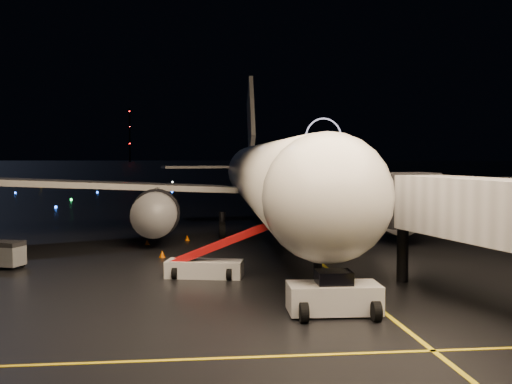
# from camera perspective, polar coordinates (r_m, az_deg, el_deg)

# --- Properties ---
(ground) EXTENTS (2000.00, 2000.00, 0.00)m
(ground) POSITION_cam_1_polar(r_m,az_deg,el_deg) (333.72, -6.92, 1.92)
(ground) COLOR black
(ground) RESTS_ON ground
(lane_centre) EXTENTS (0.25, 80.00, 0.02)m
(lane_centre) POSITION_cam_1_polar(r_m,az_deg,el_deg) (50.15, 4.68, -5.47)
(lane_centre) COLOR gold
(lane_centre) RESTS_ON ground
(airliner) EXTENTS (66.77, 63.69, 18.24)m
(airliner) POSITION_cam_1_polar(r_m,az_deg,el_deg) (61.53, 1.13, 4.66)
(airliner) COLOR silver
(airliner) RESTS_ON ground
(pushback_tug) EXTENTS (4.48, 2.47, 2.09)m
(pushback_tug) POSITION_cam_1_polar(r_m,az_deg,el_deg) (31.37, 6.93, -8.85)
(pushback_tug) COLOR silver
(pushback_tug) RESTS_ON ground
(belt_loader) EXTENTS (7.22, 3.35, 3.38)m
(belt_loader) POSITION_cam_1_polar(r_m,az_deg,el_deg) (40.37, -4.60, -5.19)
(belt_loader) COLOR silver
(belt_loader) RESTS_ON ground
(safety_cone_0) EXTENTS (0.56, 0.56, 0.55)m
(safety_cone_0) POSITION_cam_1_polar(r_m,az_deg,el_deg) (48.60, -8.34, -5.46)
(safety_cone_0) COLOR #E95F00
(safety_cone_0) RESTS_ON ground
(safety_cone_1) EXTENTS (0.54, 0.54, 0.50)m
(safety_cone_1) POSITION_cam_1_polar(r_m,az_deg,el_deg) (57.84, -6.14, -4.08)
(safety_cone_1) COLOR #E95F00
(safety_cone_1) RESTS_ON ground
(safety_cone_2) EXTENTS (0.56, 0.56, 0.50)m
(safety_cone_2) POSITION_cam_1_polar(r_m,az_deg,el_deg) (55.66, -9.65, -4.39)
(safety_cone_2) COLOR #E95F00
(safety_cone_2) RESTS_ON ground
(ferris_wheel) EXTENTS (49.33, 16.80, 52.00)m
(ferris_wheel) POSITION_cam_1_polar(r_m,az_deg,el_deg) (772.26, 6.04, 4.59)
(ferris_wheel) COLOR black
(ferris_wheel) RESTS_ON ground
(radio_mast) EXTENTS (1.80, 1.80, 64.00)m
(radio_mast) POSITION_cam_1_polar(r_m,az_deg,el_deg) (776.51, -11.16, 4.99)
(radio_mast) COLOR black
(radio_mast) RESTS_ON ground
(taxiway_lights) EXTENTS (164.00, 92.00, 0.36)m
(taxiway_lights) POSITION_cam_1_polar(r_m,az_deg,el_deg) (139.84, -7.47, 0.18)
(taxiway_lights) COLOR black
(taxiway_lights) RESTS_ON ground
(baggage_cart_0) EXTENTS (2.60, 2.23, 1.86)m
(baggage_cart_0) POSITION_cam_1_polar(r_m,az_deg,el_deg) (46.51, -21.35, -5.23)
(baggage_cart_0) COLOR slate
(baggage_cart_0) RESTS_ON ground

